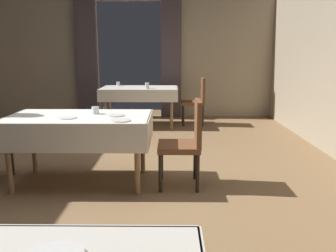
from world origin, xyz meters
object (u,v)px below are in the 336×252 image
plate_mid_a (67,118)px  plate_mid_c (120,120)px  dining_table_mid (79,124)px  glass_mid_b (95,110)px  glass_far_a (118,84)px  dining_table_far (140,92)px  plate_mid_d (115,115)px  chair_far_right (197,99)px  glass_far_b (147,86)px  chair_mid_right (187,139)px

plate_mid_a → plate_mid_c: 0.58m
dining_table_mid → plate_mid_a: plate_mid_a is taller
glass_mid_b → glass_far_a: (-0.25, 3.32, 0.00)m
dining_table_mid → glass_mid_b: 0.23m
dining_table_mid → dining_table_far: 3.14m
dining_table_mid → glass_far_a: size_ratio=18.23×
plate_mid_a → plate_mid_d: bearing=16.5°
dining_table_far → plate_mid_d: bearing=-89.6°
chair_far_right → glass_mid_b: size_ratio=11.40×
plate_mid_c → glass_far_b: 3.16m
glass_mid_b → glass_far_b: size_ratio=0.70×
chair_far_right → glass_far_a: size_ratio=11.07×
dining_table_mid → plate_mid_c: size_ratio=7.52×
dining_table_mid → dining_table_far: (0.37, 3.12, 0.01)m
dining_table_mid → glass_mid_b: size_ratio=18.77×
chair_far_right → chair_mid_right: bearing=-95.9°
dining_table_far → plate_mid_c: plate_mid_c is taller
chair_mid_right → plate_mid_d: 0.80m
plate_mid_d → dining_table_mid: bearing=178.8°
plate_mid_a → plate_mid_c: (0.57, -0.14, 0.00)m
dining_table_far → plate_mid_c: 3.41m
glass_far_b → plate_mid_d: bearing=-92.8°
chair_mid_right → glass_mid_b: bearing=168.8°
plate_mid_a → glass_far_b: glass_far_b is taller
dining_table_mid → dining_table_far: size_ratio=1.04×
dining_table_mid → plate_mid_d: (0.39, -0.01, 0.10)m
chair_far_right → glass_far_a: chair_far_right is taller
dining_table_far → chair_mid_right: size_ratio=1.59×
plate_mid_c → glass_mid_b: bearing=129.5°
dining_table_far → glass_mid_b: glass_mid_b is taller
plate_mid_d → glass_far_b: size_ratio=1.65×
dining_table_mid → plate_mid_c: bearing=-30.7°
dining_table_far → glass_far_b: (0.16, -0.25, 0.14)m
chair_far_right → glass_far_a: bearing=172.0°
dining_table_mid → chair_mid_right: bearing=-4.2°
plate_mid_a → glass_far_a: (-0.01, 3.58, 0.04)m
glass_far_a → plate_mid_a: bearing=-89.8°
chair_far_right → glass_far_b: (-0.96, -0.34, 0.29)m
plate_mid_d → glass_far_b: glass_far_b is taller
plate_mid_a → glass_far_a: glass_far_a is taller
dining_table_far → plate_mid_c: size_ratio=7.26×
plate_mid_a → glass_mid_b: size_ratio=2.36×
plate_mid_a → plate_mid_d: size_ratio=1.00×
plate_mid_d → glass_far_a: (-0.49, 3.44, 0.04)m
dining_table_mid → plate_mid_a: size_ratio=7.94×
dining_table_mid → glass_far_b: glass_far_b is taller
plate_mid_c → chair_mid_right: bearing=17.0°
plate_mid_d → glass_mid_b: bearing=152.7°
chair_far_right → glass_far_b: chair_far_right is taller
plate_mid_c → dining_table_far: bearing=92.0°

